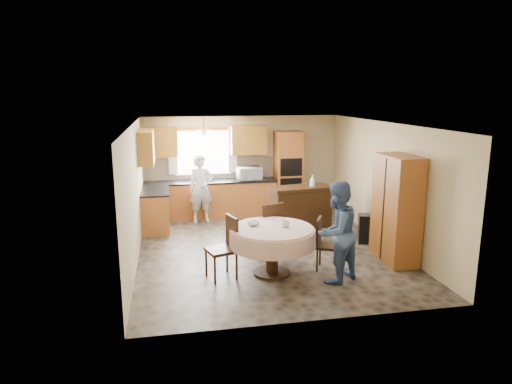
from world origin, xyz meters
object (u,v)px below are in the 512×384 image
Objects in this scene: chair_back at (270,227)px; person_dining at (337,232)px; oven_tower at (288,173)px; person_sink at (201,189)px; chair_right at (325,241)px; cupboard at (396,209)px; chair_left at (226,244)px; dining_table at (272,238)px; sideboard at (300,211)px.

person_dining is at bearing 104.60° from chair_back.
oven_tower reaches higher than person_sink.
chair_back reaches higher than chair_right.
person_sink is 4.44m from person_dining.
cupboard is 3.22m from chair_left.
person_sink is (-2.27, -0.44, -0.24)m from oven_tower.
chair_right is 0.55× the size of person_dining.
chair_back is (0.95, 0.82, 0.01)m from chair_left.
dining_table is 0.90× the size of person_sink.
sideboard is 1.47× the size of chair_right.
oven_tower is 2.26× the size of chair_right.
person_dining reaches higher than person_sink.
oven_tower reaches higher than sideboard.
dining_table is at bearing -126.46° from sideboard.
person_dining is at bearing -26.96° from dining_table.
person_sink reaches higher than sideboard.
sideboard is 0.84× the size of person_sink.
cupboard is at bearing -53.48° from person_sink.
chair_left is 1.25m from chair_back.
dining_table is (-1.17, -2.24, 0.16)m from sideboard.
person_sink is (-0.95, 3.51, 0.16)m from dining_table.
person_sink is at bearing -84.81° from chair_back.
sideboard is at bearing 21.51° from chair_right.
chair_right is (1.76, 0.02, -0.07)m from chair_left.
cupboard is at bearing -74.02° from oven_tower.
person_dining is (-0.20, -2.74, 0.36)m from sideboard.
cupboard is at bearing -67.98° from sideboard.
sideboard is 2.49m from person_sink.
person_dining is (1.77, -0.51, 0.26)m from chair_left.
sideboard is 2.43m from cupboard.
person_sink is at bearing 105.15° from dining_table.
chair_right is at bearing -70.06° from person_sink.
person_dining reaches higher than sideboard.
chair_right is (-0.36, -3.91, -0.54)m from oven_tower.
sideboard is 2.77m from person_dining.
dining_table is 1.56× the size of chair_right.
person_dining is at bearing -151.82° from chair_right.
dining_table is 0.80m from chair_left.
oven_tower is 4.18m from dining_table.
oven_tower reaches higher than person_dining.
chair_left is (-0.80, 0.01, -0.07)m from dining_table.
cupboard is at bearing 76.85° from chair_left.
oven_tower is at bearing 21.65° from chair_right.
chair_back reaches higher than chair_left.
oven_tower is at bearing -125.64° from person_dining.
oven_tower is 4.46m from person_dining.
dining_table is 0.97m from chair_right.
chair_left is at bearing -140.39° from sideboard.
person_dining reaches higher than chair_back.
cupboard is 2.36m from chair_back.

